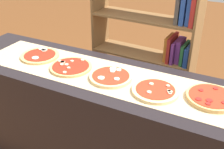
# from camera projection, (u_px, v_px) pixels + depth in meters

# --- Properties ---
(counter) EXTENTS (2.35, 0.58, 0.91)m
(counter) POSITION_uv_depth(u_px,v_px,m) (112.00, 133.00, 1.95)
(counter) COLOR black
(counter) RESTS_ON ground_plane
(parchment_paper) EXTENTS (1.89, 0.40, 0.00)m
(parchment_paper) POSITION_uv_depth(u_px,v_px,m) (112.00, 77.00, 1.73)
(parchment_paper) COLOR tan
(parchment_paper) RESTS_ON counter
(pizza_mozzarella_0) EXTENTS (0.27, 0.27, 0.02)m
(pizza_mozzarella_0) POSITION_uv_depth(u_px,v_px,m) (40.00, 56.00, 1.98)
(pizza_mozzarella_0) COLOR tan
(pizza_mozzarella_0) RESTS_ON parchment_paper
(pizza_mushroom_1) EXTENTS (0.28, 0.28, 0.02)m
(pizza_mushroom_1) POSITION_uv_depth(u_px,v_px,m) (71.00, 67.00, 1.83)
(pizza_mushroom_1) COLOR tan
(pizza_mushroom_1) RESTS_ON parchment_paper
(pizza_mozzarella_2) EXTENTS (0.27, 0.27, 0.03)m
(pizza_mozzarella_2) POSITION_uv_depth(u_px,v_px,m) (111.00, 77.00, 1.71)
(pizza_mozzarella_2) COLOR #E5C17F
(pizza_mozzarella_2) RESTS_ON parchment_paper
(pizza_mushroom_3) EXTENTS (0.27, 0.27, 0.03)m
(pizza_mushroom_3) POSITION_uv_depth(u_px,v_px,m) (155.00, 90.00, 1.57)
(pizza_mushroom_3) COLOR #E5C17F
(pizza_mushroom_3) RESTS_ON parchment_paper
(pizza_pepperoni_4) EXTENTS (0.27, 0.27, 0.03)m
(pizza_pepperoni_4) POSITION_uv_depth(u_px,v_px,m) (211.00, 97.00, 1.50)
(pizza_pepperoni_4) COLOR tan
(pizza_pepperoni_4) RESTS_ON parchment_paper
(bookshelf) EXTENTS (0.95, 0.33, 1.40)m
(bookshelf) POSITION_uv_depth(u_px,v_px,m) (157.00, 63.00, 2.50)
(bookshelf) COLOR brown
(bookshelf) RESTS_ON ground_plane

